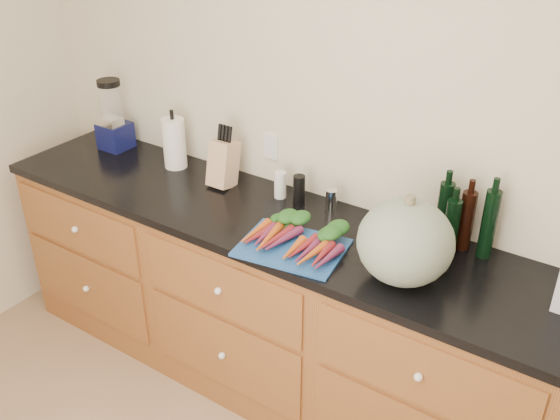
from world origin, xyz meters
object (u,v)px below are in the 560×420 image
Objects in this scene: blender_appliance at (113,119)px; paper_towel at (174,143)px; knife_block at (223,163)px; tomato_box at (409,231)px; carrots at (297,237)px; cutting_board at (292,248)px; squash at (405,242)px.

blender_appliance is 1.48× the size of paper_towel.
knife_block reaches higher than tomato_box.
tomato_box is at bearing 0.41° from blender_appliance.
paper_towel reaches higher than knife_block.
blender_appliance is 1.72× the size of knife_block.
knife_block is at bearing 155.81° from carrots.
blender_appliance reaches higher than cutting_board.
squash reaches higher than carrots.
carrots is 1.04× the size of blender_appliance.
squash is at bearing -71.52° from tomato_box.
paper_towel is at bearing 162.78° from carrots.
blender_appliance reaches higher than tomato_box.
tomato_box is (0.36, 0.33, 0.03)m from cutting_board.
carrots is 0.47m from squash.
carrots is 1.11× the size of squash.
cutting_board is 0.66m from knife_block.
carrots is at bearing -177.44° from squash.
carrots is 1.53× the size of paper_towel.
knife_block is 0.94m from tomato_box.
cutting_board is at bearing -137.31° from tomato_box.
knife_block is at bearing 152.79° from cutting_board.
paper_towel is 1.17× the size of knife_block.
squash reaches higher than tomato_box.
paper_towel is at bearing -179.55° from tomato_box.
paper_towel is (0.43, 0.00, -0.04)m from blender_appliance.
blender_appliance is 0.76m from knife_block.
squash is at bearing 7.36° from cutting_board.
cutting_board is 0.48m from squash.
knife_block is at bearing -3.50° from paper_towel.
squash is 1.81m from blender_appliance.
carrots is at bearing -140.77° from tomato_box.
tomato_box is at bearing 0.45° from paper_towel.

